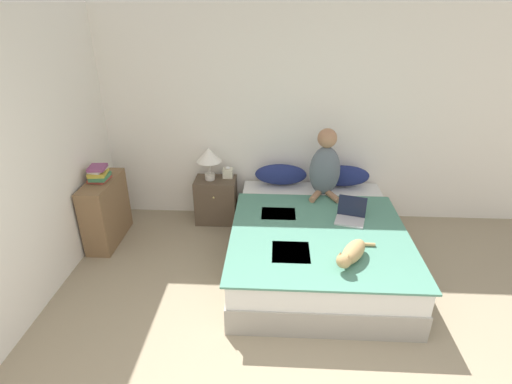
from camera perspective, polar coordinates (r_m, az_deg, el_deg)
name	(u,v)px	position (r m, az deg, el deg)	size (l,w,h in m)	color
wall_back	(298,119)	(4.88, 6.07, 10.33)	(5.72, 0.05, 2.55)	white
wall_side	(21,170)	(3.87, -30.55, 2.68)	(0.05, 4.42, 2.55)	white
bed	(316,244)	(4.26, 8.59, -7.37)	(1.73, 2.14, 0.51)	#9E998E
pillow_near	(281,174)	(4.89, 3.56, 2.51)	(0.63, 0.22, 0.26)	navy
pillow_far	(343,176)	(4.96, 12.35, 2.28)	(0.63, 0.22, 0.26)	navy
person_sitting	(325,166)	(4.60, 9.85, 3.70)	(0.36, 0.36, 0.79)	slate
cat_tabby	(352,253)	(3.57, 13.53, -8.49)	(0.42, 0.48, 0.18)	tan
laptop_open	(350,216)	(4.22, 13.35, -3.33)	(0.35, 0.33, 0.23)	#B7B7BC
nightstand	(216,200)	(5.05, -5.71, -1.16)	(0.50, 0.37, 0.57)	brown
table_lamp	(209,156)	(4.83, -6.75, 5.09)	(0.30, 0.30, 0.41)	beige
tissue_box	(228,173)	(4.96, -4.03, 2.75)	(0.12, 0.12, 0.14)	beige
bookshelf	(106,211)	(4.88, -20.66, -2.54)	(0.28, 0.76, 0.76)	brown
book_stack_top	(99,174)	(4.70, -21.55, 2.45)	(0.21, 0.26, 0.17)	#B24238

